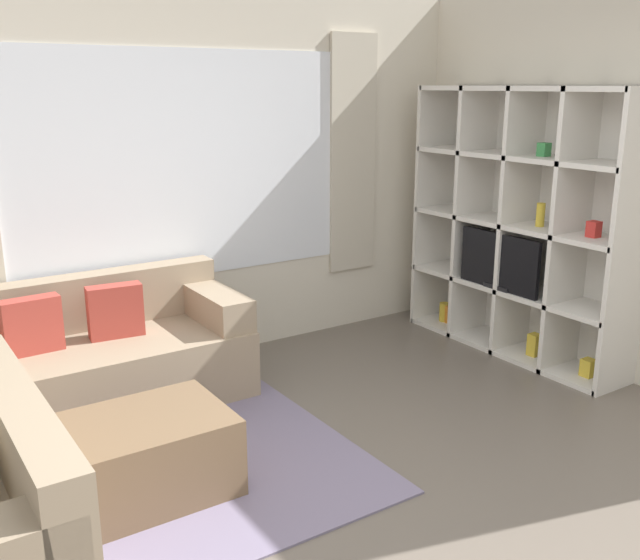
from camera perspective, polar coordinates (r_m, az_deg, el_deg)
The scene contains 7 objects.
ground_plane at distance 3.46m, azimuth 10.00°, elevation -20.35°, with size 16.00×16.00×0.00m, color #665B51.
wall_back at distance 5.22m, azimuth -10.96°, elevation 7.94°, with size 5.92×0.11×2.70m.
wall_right at distance 5.58m, azimuth 18.94°, elevation 7.78°, with size 0.07×3.96×2.70m, color beige.
area_rug at distance 4.01m, azimuth -17.52°, elevation -15.37°, with size 2.74×1.99×0.01m, color slate.
shelving_unit at distance 5.58m, azimuth 15.78°, elevation 4.20°, with size 0.42×1.89×2.00m.
couch_main at distance 4.78m, azimuth -17.34°, elevation -6.07°, with size 1.84×0.83×0.81m.
ottoman at distance 3.78m, azimuth -13.40°, elevation -13.47°, with size 0.77×0.61×0.42m.
Camera 1 is at (-2.00, -1.99, 2.01)m, focal length 40.00 mm.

